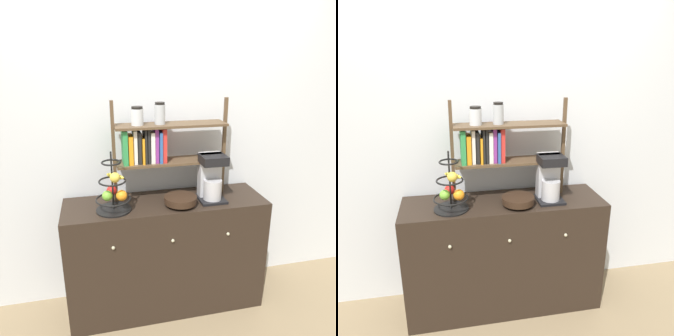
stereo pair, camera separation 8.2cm
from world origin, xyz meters
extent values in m
plane|color=#847051|center=(0.00, 0.00, 0.00)|extent=(12.00, 12.00, 0.00)
cube|color=silver|center=(0.00, 0.49, 1.30)|extent=(7.00, 0.05, 2.60)
cube|color=black|center=(0.00, 0.22, 0.45)|extent=(1.49, 0.45, 0.91)
sphere|color=#B2AD8C|center=(-0.41, -0.01, 0.71)|extent=(0.02, 0.02, 0.02)
sphere|color=#B2AD8C|center=(0.00, -0.01, 0.71)|extent=(0.02, 0.02, 0.02)
sphere|color=#B2AD8C|center=(0.41, -0.01, 0.71)|extent=(0.02, 0.02, 0.02)
cube|color=black|center=(0.34, 0.17, 0.92)|extent=(0.19, 0.21, 0.02)
cube|color=#B7B7BC|center=(0.34, 0.23, 1.09)|extent=(0.16, 0.08, 0.33)
cylinder|color=#B7B7BC|center=(0.34, 0.15, 1.00)|extent=(0.13, 0.13, 0.15)
cube|color=black|center=(0.34, 0.16, 1.22)|extent=(0.18, 0.17, 0.06)
cylinder|color=black|center=(-0.39, 0.15, 0.91)|extent=(0.25, 0.25, 0.01)
cylinder|color=black|center=(-0.39, 0.15, 1.12)|extent=(0.01, 0.01, 0.41)
torus|color=black|center=(-0.39, 0.15, 0.99)|extent=(0.24, 0.24, 0.01)
torus|color=black|center=(-0.39, 0.15, 1.12)|extent=(0.19, 0.19, 0.01)
torus|color=black|center=(-0.39, 0.15, 1.26)|extent=(0.13, 0.13, 0.01)
sphere|color=red|center=(-0.39, 0.22, 1.03)|extent=(0.07, 0.07, 0.07)
sphere|color=#6BAD33|center=(-0.42, 0.14, 1.03)|extent=(0.07, 0.07, 0.07)
sphere|color=orange|center=(-0.33, 0.12, 1.03)|extent=(0.08, 0.08, 0.08)
ellipsoid|color=yellow|center=(-0.36, 0.19, 1.15)|extent=(0.13, 0.13, 0.04)
sphere|color=gold|center=(-0.37, 0.12, 1.16)|extent=(0.07, 0.07, 0.07)
cylinder|color=black|center=(0.09, 0.13, 0.92)|extent=(0.13, 0.13, 0.02)
cylinder|color=black|center=(0.09, 0.13, 0.95)|extent=(0.23, 0.23, 0.05)
cube|color=brown|center=(-0.35, 0.31, 1.27)|extent=(0.02, 0.02, 0.74)
cube|color=brown|center=(0.47, 0.31, 1.27)|extent=(0.02, 0.02, 0.74)
cube|color=brown|center=(0.06, 0.31, 1.19)|extent=(0.80, 0.20, 0.02)
cube|color=brown|center=(0.06, 0.31, 1.46)|extent=(0.80, 0.20, 0.02)
cube|color=#2D8C47|center=(-0.28, 0.31, 1.32)|extent=(0.03, 0.16, 0.24)
cube|color=orange|center=(-0.24, 0.31, 1.30)|extent=(0.03, 0.14, 0.20)
cube|color=white|center=(-0.21, 0.31, 1.32)|extent=(0.02, 0.12, 0.24)
cube|color=black|center=(-0.18, 0.31, 1.31)|extent=(0.02, 0.13, 0.23)
cube|color=orange|center=(-0.15, 0.31, 1.29)|extent=(0.02, 0.15, 0.18)
cube|color=black|center=(-0.13, 0.31, 1.32)|extent=(0.02, 0.14, 0.24)
cube|color=black|center=(-0.11, 0.31, 1.32)|extent=(0.02, 0.14, 0.24)
cube|color=white|center=(-0.08, 0.31, 1.31)|extent=(0.03, 0.13, 0.22)
cube|color=#8C338C|center=(-0.05, 0.31, 1.32)|extent=(0.03, 0.12, 0.24)
cube|color=#2D599E|center=(-0.03, 0.31, 1.31)|extent=(0.02, 0.16, 0.22)
cube|color=red|center=(0.00, 0.31, 1.32)|extent=(0.03, 0.14, 0.24)
cylinder|color=silver|center=(-0.18, 0.31, 1.52)|extent=(0.09, 0.09, 0.11)
cylinder|color=black|center=(-0.18, 0.31, 1.59)|extent=(0.08, 0.08, 0.02)
cylinder|color=#ADB2B7|center=(-0.02, 0.31, 1.54)|extent=(0.08, 0.08, 0.14)
cylinder|color=black|center=(-0.02, 0.31, 1.61)|extent=(0.07, 0.07, 0.02)
camera|label=1|loc=(-0.48, -1.94, 1.91)|focal=35.00mm
camera|label=2|loc=(-0.40, -1.96, 1.91)|focal=35.00mm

